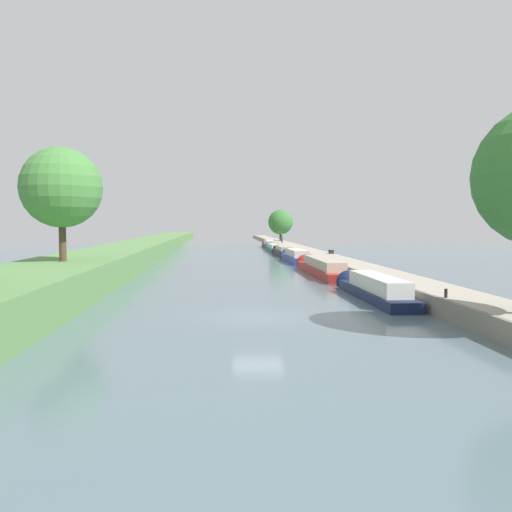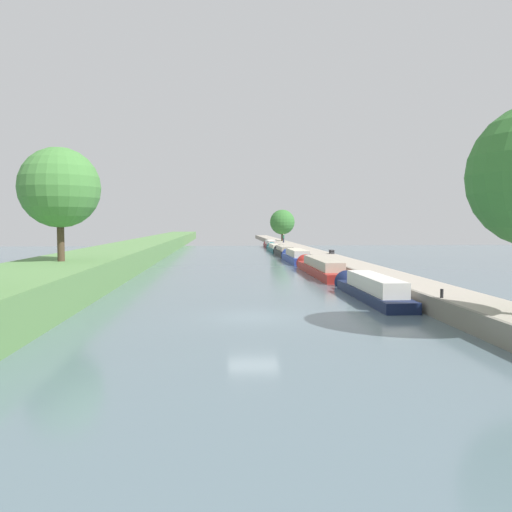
{
  "view_description": "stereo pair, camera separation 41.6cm",
  "coord_description": "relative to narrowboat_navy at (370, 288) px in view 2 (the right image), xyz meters",
  "views": [
    {
      "loc": [
        -2.02,
        -25.21,
        4.68
      ],
      "look_at": [
        2.29,
        31.48,
        1.0
      ],
      "focal_mm": 35.92,
      "sensor_mm": 36.0,
      "label": 1
    },
    {
      "loc": [
        -1.6,
        -25.24,
        4.68
      ],
      "look_at": [
        2.29,
        31.48,
        1.0
      ],
      "focal_mm": 35.92,
      "sensor_mm": 36.0,
      "label": 2
    }
  ],
  "objects": [
    {
      "name": "narrowboat_blue",
      "position": [
        -0.26,
        30.09,
        0.03
      ],
      "size": [
        2.1,
        12.2,
        2.16
      ],
      "color": "#283D93",
      "rests_on": "ground_plane"
    },
    {
      "name": "park_bench",
      "position": [
        4.18,
        30.09,
        0.68
      ],
      "size": [
        0.44,
        1.5,
        0.47
      ],
      "color": "#333338",
      "rests_on": "right_towpath"
    },
    {
      "name": "narrowboat_red",
      "position": [
        -0.24,
        14.99,
        0.02
      ],
      "size": [
        2.02,
        16.1,
        2.13
      ],
      "color": "maroon",
      "rests_on": "ground_plane"
    },
    {
      "name": "narrowboat_navy",
      "position": [
        0.0,
        0.0,
        0.0
      ],
      "size": [
        1.85,
        12.05,
        2.08
      ],
      "color": "#141E42",
      "rests_on": "ground_plane"
    },
    {
      "name": "stone_quay",
      "position": [
        1.33,
        -5.89,
        -0.11
      ],
      "size": [
        0.25,
        260.0,
        0.99
      ],
      "color": "gray",
      "rests_on": "ground_plane"
    },
    {
      "name": "person_walking",
      "position": [
        2.65,
        65.55,
        1.21
      ],
      "size": [
        0.34,
        0.34,
        1.66
      ],
      "color": "#282D42",
      "rests_on": "right_towpath"
    },
    {
      "name": "right_towpath",
      "position": [
        3.04,
        -5.89,
        -0.13
      ],
      "size": [
        3.18,
        260.0,
        0.94
      ],
      "color": "#A89E8E",
      "rests_on": "ground_plane"
    },
    {
      "name": "mooring_bollard_far",
      "position": [
        1.75,
        70.62,
        0.56
      ],
      "size": [
        0.16,
        0.16,
        0.45
      ],
      "color": "black",
      "rests_on": "right_towpath"
    },
    {
      "name": "tree_rightbank_midnear",
      "position": [
        3.54,
        75.01,
        4.26
      ],
      "size": [
        5.17,
        5.17,
        6.51
      ],
      "color": "#4C3828",
      "rests_on": "right_towpath"
    },
    {
      "name": "narrowboat_maroon",
      "position": [
        0.09,
        65.29,
        -0.03
      ],
      "size": [
        1.83,
        11.31,
        2.0
      ],
      "color": "maroon",
      "rests_on": "ground_plane"
    },
    {
      "name": "mooring_bollard_near",
      "position": [
        1.75,
        -6.48,
        0.56
      ],
      "size": [
        0.16,
        0.16,
        0.45
      ],
      "color": "black",
      "rests_on": "right_towpath"
    },
    {
      "name": "narrowboat_teal",
      "position": [
        -0.23,
        53.9,
        -0.13
      ],
      "size": [
        2.03,
        11.66,
        1.93
      ],
      "color": "#195B60",
      "rests_on": "ground_plane"
    },
    {
      "name": "tree_leftbank_upstream",
      "position": [
        -20.17,
        4.6,
        6.46
      ],
      "size": [
        5.44,
        5.44,
        7.74
      ],
      "color": "#4C3828",
      "rests_on": "left_grassy_bank"
    },
    {
      "name": "narrowboat_black",
      "position": [
        -0.22,
        42.28,
        -0.03
      ],
      "size": [
        1.98,
        11.07,
        1.94
      ],
      "color": "black",
      "rests_on": "ground_plane"
    },
    {
      "name": "ground_plane",
      "position": [
        -7.65,
        -5.89,
        -0.6
      ],
      "size": [
        160.0,
        160.0,
        0.0
      ],
      "primitive_type": "plane",
      "color": "slate"
    }
  ]
}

